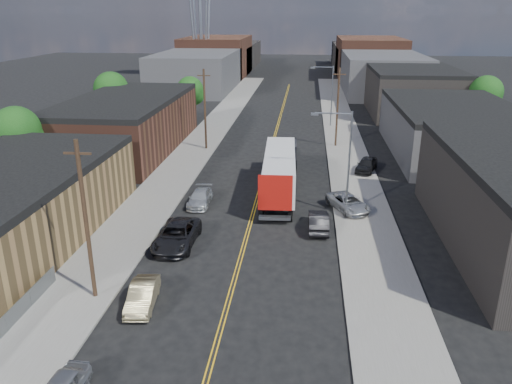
% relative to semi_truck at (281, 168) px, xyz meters
% --- Properties ---
extents(ground, '(260.00, 260.00, 0.00)m').
position_rel_semi_truck_xyz_m(ground, '(-2.04, 29.71, -2.43)').
color(ground, black).
rests_on(ground, ground).
extents(centerline, '(0.32, 120.00, 0.01)m').
position_rel_semi_truck_xyz_m(centerline, '(-2.04, 14.71, -2.42)').
color(centerline, gold).
rests_on(centerline, ground).
extents(sidewalk_left, '(5.00, 140.00, 0.15)m').
position_rel_semi_truck_xyz_m(sidewalk_left, '(-11.54, 14.71, -2.35)').
color(sidewalk_left, slate).
rests_on(sidewalk_left, ground).
extents(sidewalk_right, '(5.00, 140.00, 0.15)m').
position_rel_semi_truck_xyz_m(sidewalk_right, '(7.46, 14.71, -2.35)').
color(sidewalk_right, slate).
rests_on(sidewalk_right, ground).
extents(warehouse_tan, '(12.00, 22.00, 5.60)m').
position_rel_semi_truck_xyz_m(warehouse_tan, '(-20.04, -12.29, 0.37)').
color(warehouse_tan, olive).
rests_on(warehouse_tan, ground).
extents(warehouse_brown, '(12.00, 26.00, 6.60)m').
position_rel_semi_truck_xyz_m(warehouse_brown, '(-20.04, 13.71, 0.87)').
color(warehouse_brown, '#4E2B1F').
rests_on(warehouse_brown, ground).
extents(industrial_right_b, '(14.00, 24.00, 6.10)m').
position_rel_semi_truck_xyz_m(industrial_right_b, '(19.96, 15.71, 0.62)').
color(industrial_right_b, '#38373A').
rests_on(industrial_right_b, ground).
extents(industrial_right_c, '(14.00, 22.00, 7.60)m').
position_rel_semi_truck_xyz_m(industrial_right_c, '(19.96, 41.71, 1.37)').
color(industrial_right_c, black).
rests_on(industrial_right_c, ground).
extents(skyline_left_a, '(16.00, 30.00, 8.00)m').
position_rel_semi_truck_xyz_m(skyline_left_a, '(-22.04, 64.71, 1.57)').
color(skyline_left_a, '#38373A').
rests_on(skyline_left_a, ground).
extents(skyline_right_a, '(16.00, 30.00, 8.00)m').
position_rel_semi_truck_xyz_m(skyline_right_a, '(17.96, 64.71, 1.57)').
color(skyline_right_a, '#38373A').
rests_on(skyline_right_a, ground).
extents(skyline_left_b, '(16.00, 26.00, 10.00)m').
position_rel_semi_truck_xyz_m(skyline_left_b, '(-22.04, 89.71, 2.57)').
color(skyline_left_b, '#4E2B1F').
rests_on(skyline_left_b, ground).
extents(skyline_right_b, '(16.00, 26.00, 10.00)m').
position_rel_semi_truck_xyz_m(skyline_right_b, '(17.96, 89.71, 2.57)').
color(skyline_right_b, '#4E2B1F').
rests_on(skyline_right_b, ground).
extents(skyline_left_c, '(16.00, 40.00, 7.00)m').
position_rel_semi_truck_xyz_m(skyline_left_c, '(-22.04, 109.71, 1.07)').
color(skyline_left_c, black).
rests_on(skyline_left_c, ground).
extents(skyline_right_c, '(16.00, 40.00, 7.00)m').
position_rel_semi_truck_xyz_m(skyline_right_c, '(17.96, 109.71, 1.07)').
color(skyline_right_c, black).
rests_on(skyline_right_c, ground).
extents(streetlight_near, '(3.39, 0.25, 9.00)m').
position_rel_semi_truck_xyz_m(streetlight_near, '(5.56, -5.29, 2.90)').
color(streetlight_near, gray).
rests_on(streetlight_near, ground).
extents(streetlight_far, '(3.39, 0.25, 9.00)m').
position_rel_semi_truck_xyz_m(streetlight_far, '(5.56, 29.71, 2.90)').
color(streetlight_far, gray).
rests_on(streetlight_far, ground).
extents(utility_pole_left_near, '(1.60, 0.26, 10.00)m').
position_rel_semi_truck_xyz_m(utility_pole_left_near, '(-10.24, -20.29, 2.71)').
color(utility_pole_left_near, black).
rests_on(utility_pole_left_near, ground).
extents(utility_pole_left_far, '(1.60, 0.26, 10.00)m').
position_rel_semi_truck_xyz_m(utility_pole_left_far, '(-10.24, 14.71, 2.71)').
color(utility_pole_left_far, black).
rests_on(utility_pole_left_far, ground).
extents(utility_pole_right, '(1.60, 0.26, 10.00)m').
position_rel_semi_truck_xyz_m(utility_pole_right, '(6.16, 17.71, 2.71)').
color(utility_pole_right, black).
rests_on(utility_pole_right, ground).
extents(tree_left_near, '(4.85, 4.76, 7.91)m').
position_rel_semi_truck_xyz_m(tree_left_near, '(-25.98, -0.29, 2.75)').
color(tree_left_near, black).
rests_on(tree_left_near, ground).
extents(tree_left_mid, '(5.10, 5.04, 8.37)m').
position_rel_semi_truck_xyz_m(tree_left_mid, '(-25.98, 24.71, 3.05)').
color(tree_left_mid, black).
rests_on(tree_left_mid, ground).
extents(tree_left_far, '(4.35, 4.20, 6.97)m').
position_rel_semi_truck_xyz_m(tree_left_far, '(-15.98, 31.71, 2.14)').
color(tree_left_far, black).
rests_on(tree_left_far, ground).
extents(tree_right_far, '(4.85, 4.76, 7.91)m').
position_rel_semi_truck_xyz_m(tree_right_far, '(28.02, 29.71, 2.75)').
color(tree_right_far, black).
rests_on(tree_right_far, ground).
extents(semi_truck, '(3.26, 16.36, 4.26)m').
position_rel_semi_truck_xyz_m(semi_truck, '(0.00, 0.00, 0.00)').
color(semi_truck, silver).
rests_on(semi_truck, ground).
extents(car_left_b, '(1.92, 4.33, 1.38)m').
position_rel_semi_truck_xyz_m(car_left_b, '(-7.04, -20.86, -1.74)').
color(car_left_b, '#877B58').
rests_on(car_left_b, ground).
extents(car_left_c, '(2.80, 5.96, 1.65)m').
position_rel_semi_truck_xyz_m(car_left_c, '(-7.04, -12.68, -1.60)').
color(car_left_c, black).
rests_on(car_left_c, ground).
extents(car_left_d, '(1.91, 4.58, 1.32)m').
position_rel_semi_truck_xyz_m(car_left_d, '(-7.04, -4.29, -1.77)').
color(car_left_d, '#B4B8BA').
rests_on(car_left_d, ground).
extents(car_right_oncoming, '(1.65, 4.50, 1.47)m').
position_rel_semi_truck_xyz_m(car_right_oncoming, '(3.54, -8.73, -1.69)').
color(car_right_oncoming, black).
rests_on(car_right_oncoming, ground).
extents(car_right_lot_a, '(4.17, 5.36, 1.35)m').
position_rel_semi_truck_xyz_m(car_right_lot_a, '(6.16, -4.58, -1.60)').
color(car_right_lot_a, '#A9ABAE').
rests_on(car_right_lot_a, sidewalk_right).
extents(car_right_lot_c, '(3.10, 4.77, 1.51)m').
position_rel_semi_truck_xyz_m(car_right_lot_c, '(8.96, 6.93, -1.52)').
color(car_right_lot_c, black).
rests_on(car_right_lot_c, sidewalk_right).
extents(car_ahead_truck, '(2.57, 5.29, 1.45)m').
position_rel_semi_truck_xyz_m(car_ahead_truck, '(-0.54, 12.28, -1.71)').
color(car_ahead_truck, black).
rests_on(car_ahead_truck, ground).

